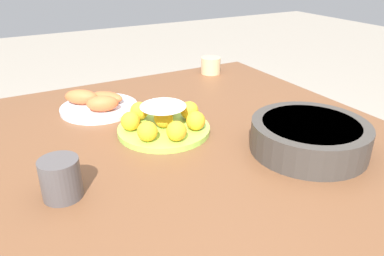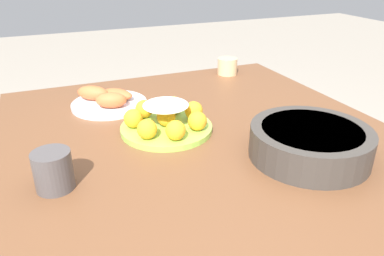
# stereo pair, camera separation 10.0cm
# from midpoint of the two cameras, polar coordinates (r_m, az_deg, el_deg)

# --- Properties ---
(dining_table) EXTENTS (1.40, 1.08, 0.78)m
(dining_table) POSITION_cam_midpoint_polar(r_m,az_deg,el_deg) (1.01, 1.74, -8.14)
(dining_table) COLOR brown
(dining_table) RESTS_ON ground_plane
(cake_plate) EXTENTS (0.26, 0.26, 0.09)m
(cake_plate) POSITION_cam_midpoint_polar(r_m,az_deg,el_deg) (1.06, -7.02, 0.92)
(cake_plate) COLOR #99CC4C
(cake_plate) RESTS_ON dining_table
(serving_bowl) EXTENTS (0.30, 0.30, 0.08)m
(serving_bowl) POSITION_cam_midpoint_polar(r_m,az_deg,el_deg) (0.98, 14.71, -1.23)
(serving_bowl) COLOR #3D3833
(serving_bowl) RESTS_ON dining_table
(seafood_platter) EXTENTS (0.25, 0.25, 0.06)m
(seafood_platter) POSITION_cam_midpoint_polar(r_m,az_deg,el_deg) (1.26, -16.39, 3.51)
(seafood_platter) COLOR silver
(seafood_platter) RESTS_ON dining_table
(cup_near) EXTENTS (0.08, 0.08, 0.09)m
(cup_near) POSITION_cam_midpoint_polar(r_m,az_deg,el_deg) (0.84, -22.67, -7.20)
(cup_near) COLOR #4C4747
(cup_near) RESTS_ON dining_table
(cup_far) EXTENTS (0.08, 0.08, 0.07)m
(cup_far) POSITION_cam_midpoint_polar(r_m,az_deg,el_deg) (1.59, 1.06, 9.48)
(cup_far) COLOR #DBB27F
(cup_far) RESTS_ON dining_table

